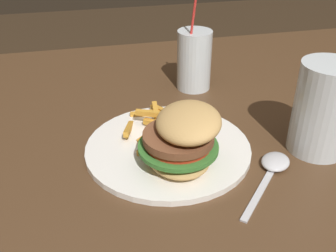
{
  "coord_description": "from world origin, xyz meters",
  "views": [
    {
      "loc": [
        0.45,
        -0.3,
        1.13
      ],
      "look_at": [
        -0.07,
        -0.18,
        0.81
      ],
      "focal_mm": 42.0,
      "sensor_mm": 36.0,
      "label": 1
    }
  ],
  "objects": [
    {
      "name": "dining_table",
      "position": [
        0.0,
        0.0,
        0.63
      ],
      "size": [
        1.21,
        1.12,
        0.76
      ],
      "color": "#4C331E",
      "rests_on": "ground_plane"
    },
    {
      "name": "meal_plate_near",
      "position": [
        -0.05,
        -0.17,
        0.79
      ],
      "size": [
        0.27,
        0.27,
        0.11
      ],
      "color": "white",
      "rests_on": "dining_table"
    },
    {
      "name": "beer_glass",
      "position": [
        -0.02,
        0.06,
        0.83
      ],
      "size": [
        0.09,
        0.09,
        0.15
      ],
      "color": "silver",
      "rests_on": "dining_table"
    },
    {
      "name": "juice_glass",
      "position": [
        -0.29,
        -0.07,
        0.82
      ],
      "size": [
        0.07,
        0.07,
        0.2
      ],
      "color": "silver",
      "rests_on": "dining_table"
    },
    {
      "name": "spoon",
      "position": [
        0.01,
        -0.03,
        0.77
      ],
      "size": [
        0.14,
        0.13,
        0.01
      ],
      "rotation": [
        0.0,
        0.0,
        2.4
      ],
      "color": "silver",
      "rests_on": "dining_table"
    }
  ]
}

